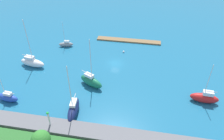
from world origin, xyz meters
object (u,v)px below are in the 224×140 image
sailboat_red_east_end (205,97)px  mooring_buoy_white (124,52)px  sailboat_white_near_pier (32,62)px  sailboat_gray_lone_south (66,44)px  pier_dock (129,41)px  sailboat_blue_along_channel (8,97)px  sailboat_navy_off_beacon (73,109)px  park_tree_west (41,140)px  sailboat_green_far_north (91,81)px  harbor_beacon (49,117)px

sailboat_red_east_end → mooring_buoy_white: bearing=-36.8°
sailboat_white_near_pier → mooring_buoy_white: (-26.01, -12.54, -1.10)m
sailboat_gray_lone_south → sailboat_red_east_end: size_ratio=0.82×
pier_dock → sailboat_red_east_end: size_ratio=2.09×
sailboat_blue_along_channel → sailboat_red_east_end: bearing=-164.9°
pier_dock → sailboat_navy_off_beacon: 37.82m
park_tree_west → sailboat_white_near_pier: (16.38, -27.83, -3.82)m
pier_dock → sailboat_navy_off_beacon: sailboat_navy_off_beacon is taller
sailboat_red_east_end → sailboat_green_far_north: (28.72, -1.19, 0.19)m
park_tree_west → mooring_buoy_white: 41.80m
harbor_beacon → sailboat_blue_along_channel: bearing=-24.3°
pier_dock → sailboat_blue_along_channel: (25.80, 35.70, 0.91)m
pier_dock → sailboat_white_near_pier: (26.77, 20.67, 1.16)m
sailboat_white_near_pier → sailboat_blue_along_channel: 15.07m
sailboat_red_east_end → mooring_buoy_white: sailboat_red_east_end is taller
sailboat_white_near_pier → mooring_buoy_white: size_ratio=24.19×
sailboat_green_far_north → sailboat_blue_along_channel: size_ratio=1.38×
sailboat_gray_lone_south → sailboat_red_east_end: bearing=142.1°
pier_dock → sailboat_navy_off_beacon: (8.62, 36.80, 1.08)m
park_tree_west → pier_dock: bearing=-102.1°
pier_dock → harbor_beacon: bearing=73.8°
sailboat_navy_off_beacon → sailboat_red_east_end: sailboat_navy_off_beacon is taller
sailboat_red_east_end → sailboat_blue_along_channel: bearing=14.0°
sailboat_navy_off_beacon → sailboat_gray_lone_south: (12.29, -29.25, -0.40)m
sailboat_red_east_end → sailboat_gray_lone_south: bearing=-21.0°
park_tree_west → sailboat_blue_along_channel: (15.41, -12.80, -4.08)m
harbor_beacon → sailboat_navy_off_beacon: sailboat_navy_off_beacon is taller
harbor_beacon → mooring_buoy_white: bearing=-108.6°
sailboat_navy_off_beacon → mooring_buoy_white: bearing=159.5°
sailboat_gray_lone_south → sailboat_blue_along_channel: 28.57m
sailboat_gray_lone_south → mooring_buoy_white: (-20.15, 0.58, -0.62)m
sailboat_green_far_north → pier_dock: bearing=101.5°
sailboat_navy_off_beacon → sailboat_red_east_end: 31.58m
mooring_buoy_white → sailboat_red_east_end: bearing=138.8°
sailboat_gray_lone_south → sailboat_white_near_pier: (5.86, 13.12, 0.48)m
park_tree_west → sailboat_navy_off_beacon: sailboat_navy_off_beacon is taller
harbor_beacon → park_tree_west: size_ratio=0.63×
sailboat_blue_along_channel → sailboat_green_far_north: bearing=-148.3°
pier_dock → sailboat_green_far_north: sailboat_green_far_north is taller
pier_dock → sailboat_gray_lone_south: 22.25m
sailboat_white_near_pier → sailboat_green_far_north: size_ratio=1.07×
sailboat_white_near_pier → park_tree_west: bearing=-51.0°
sailboat_green_far_north → sailboat_blue_along_channel: sailboat_green_far_north is taller
sailboat_red_east_end → harbor_beacon: bearing=27.2°
sailboat_navy_off_beacon → sailboat_green_far_north: bearing=166.4°
pier_dock → harbor_beacon: 43.69m
sailboat_red_east_end → sailboat_white_near_pier: bearing=-3.9°
harbor_beacon → sailboat_gray_lone_south: sailboat_gray_lone_south is taller
harbor_beacon → sailboat_blue_along_channel: (13.67, -6.16, -2.21)m
sailboat_gray_lone_south → sailboat_green_far_north: (-13.82, 18.97, 0.62)m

